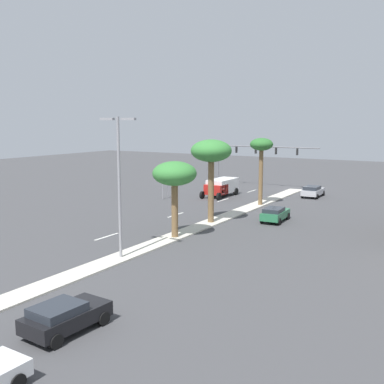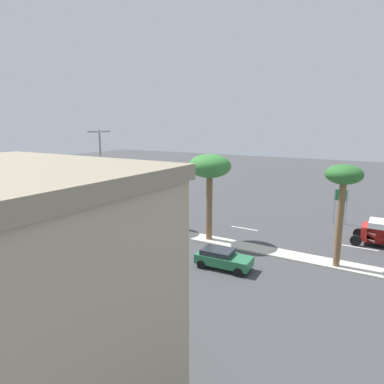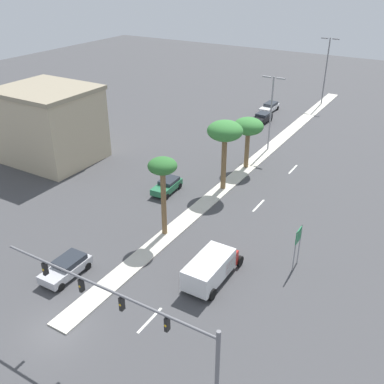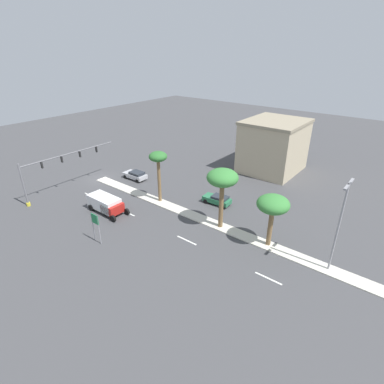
% 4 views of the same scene
% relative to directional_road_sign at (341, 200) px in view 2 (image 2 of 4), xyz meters
% --- Properties ---
extents(ground_plane, '(160.00, 160.00, 0.00)m').
position_rel_directional_road_sign_xyz_m(ground_plane, '(-11.39, 11.65, -2.57)').
color(ground_plane, '#424244').
extents(median_curb, '(1.80, 68.50, 0.12)m').
position_rel_directional_road_sign_xyz_m(median_curb, '(-11.39, 19.26, -2.51)').
color(median_curb, beige).
rests_on(median_curb, ground).
extents(lane_stripe_leading, '(0.20, 2.80, 0.01)m').
position_rel_directional_road_sign_xyz_m(lane_stripe_leading, '(-6.55, -2.57, -2.56)').
color(lane_stripe_leading, silver).
rests_on(lane_stripe_leading, ground).
extents(lane_stripe_right, '(0.20, 2.80, 0.01)m').
position_rel_directional_road_sign_xyz_m(lane_stripe_right, '(-6.55, 7.79, -2.56)').
color(lane_stripe_right, silver).
rests_on(lane_stripe_right, ground).
extents(lane_stripe_outboard, '(0.20, 2.80, 0.01)m').
position_rel_directional_road_sign_xyz_m(lane_stripe_outboard, '(-6.55, 18.04, -2.56)').
color(lane_stripe_outboard, silver).
rests_on(lane_stripe_outboard, ground).
extents(directional_road_sign, '(0.10, 1.24, 3.63)m').
position_rel_directional_road_sign_xyz_m(directional_road_sign, '(0.00, 0.00, 0.00)').
color(directional_road_sign, gray).
rests_on(directional_road_sign, ground).
extents(palm_tree_left, '(2.51, 2.51, 7.38)m').
position_rel_directional_road_sign_xyz_m(palm_tree_left, '(-11.77, -1.47, 3.77)').
color(palm_tree_left, brown).
rests_on(palm_tree_left, median_curb).
extents(palm_tree_right, '(3.70, 3.70, 7.57)m').
position_rel_directional_road_sign_xyz_m(palm_tree_right, '(-11.38, 9.22, 3.89)').
color(palm_tree_right, brown).
rests_on(palm_tree_right, median_curb).
extents(palm_tree_center, '(3.51, 3.51, 6.08)m').
position_rel_directional_road_sign_xyz_m(palm_tree_center, '(-11.58, 15.56, 2.52)').
color(palm_tree_center, brown).
rests_on(palm_tree_center, median_curb).
extents(street_lamp_inboard, '(2.90, 0.24, 9.48)m').
position_rel_directional_road_sign_xyz_m(street_lamp_inboard, '(-11.49, 22.16, 3.13)').
color(street_lamp_inboard, gray).
rests_on(street_lamp_inboard, median_curb).
extents(sedan_green_outboard, '(2.05, 4.07, 1.36)m').
position_rel_directional_road_sign_xyz_m(sedan_green_outboard, '(-16.19, 5.52, -1.83)').
color(sedan_green_outboard, '#287047').
rests_on(sedan_green_outboard, ground).
extents(sedan_black_mid, '(2.23, 3.99, 1.38)m').
position_rel_directional_road_sign_xyz_m(sedan_black_mid, '(-16.57, 32.08, -1.82)').
color(sedan_black_mid, black).
rests_on(sedan_black_mid, ground).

